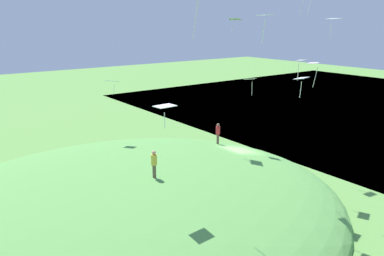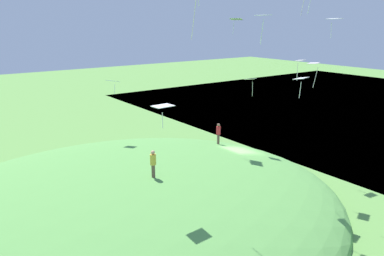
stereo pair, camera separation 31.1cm
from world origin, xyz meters
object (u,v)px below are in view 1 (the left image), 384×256
(person_with_child, at_px, (154,161))
(kite_13, at_px, (250,80))
(kite_7, at_px, (301,62))
(kite_2, at_px, (165,107))
(kite_4, at_px, (313,64))
(kite_3, at_px, (333,19))
(kite_12, at_px, (301,79))
(kite_6, at_px, (112,82))
(kite_5, at_px, (235,20))
(kite_11, at_px, (265,17))
(person_on_hilltop, at_px, (218,131))

(person_with_child, relative_size, kite_13, 1.17)
(person_with_child, height_order, kite_7, kite_7)
(kite_2, distance_m, kite_4, 12.49)
(kite_3, bearing_deg, kite_4, -50.19)
(kite_4, xyz_separation_m, kite_12, (2.91, 1.30, -0.60))
(person_with_child, relative_size, kite_6, 1.50)
(kite_3, bearing_deg, kite_12, 8.17)
(kite_2, relative_size, kite_5, 0.72)
(kite_3, relative_size, kite_12, 0.95)
(kite_7, relative_size, kite_12, 0.92)
(kite_11, bearing_deg, kite_4, -163.60)
(person_with_child, height_order, kite_4, kite_4)
(kite_4, height_order, kite_12, kite_4)
(kite_6, bearing_deg, kite_4, 125.75)
(kite_6, bearing_deg, person_on_hilltop, 147.44)
(kite_12, bearing_deg, kite_2, -5.72)
(kite_11, xyz_separation_m, kite_12, (-4.55, -0.90, -3.66))
(kite_3, bearing_deg, person_on_hilltop, -74.87)
(person_with_child, height_order, kite_12, kite_12)
(person_on_hilltop, distance_m, kite_13, 5.18)
(kite_5, xyz_separation_m, kite_6, (12.57, -0.92, -4.92))
(person_on_hilltop, bearing_deg, kite_3, 15.97)
(person_with_child, bearing_deg, kite_2, -34.57)
(kite_4, distance_m, kite_6, 15.71)
(kite_6, relative_size, kite_13, 0.78)
(person_on_hilltop, bearing_deg, kite_6, -121.72)
(kite_4, height_order, kite_13, kite_4)
(kite_2, xyz_separation_m, kite_5, (-15.87, -12.08, 4.32))
(kite_3, distance_m, kite_13, 8.32)
(kite_2, height_order, kite_11, kite_11)
(kite_4, relative_size, kite_11, 1.17)
(kite_12, bearing_deg, person_with_child, -28.15)
(kite_2, xyz_separation_m, kite_12, (-9.51, 0.95, 0.69))
(kite_3, bearing_deg, kite_13, -84.80)
(kite_7, relative_size, kite_11, 0.83)
(kite_5, distance_m, kite_11, 17.69)
(person_with_child, distance_m, kite_5, 18.94)
(kite_4, bearing_deg, person_on_hilltop, -77.89)
(kite_11, bearing_deg, kite_12, -168.84)
(kite_4, bearing_deg, kite_13, -90.33)
(kite_7, height_order, kite_12, kite_7)
(person_with_child, relative_size, kite_3, 1.40)
(kite_4, xyz_separation_m, kite_11, (7.46, 2.19, 3.06))
(person_on_hilltop, relative_size, kite_6, 1.55)
(person_on_hilltop, height_order, kite_5, kite_5)
(person_with_child, relative_size, kite_4, 1.03)
(kite_6, distance_m, kite_11, 15.75)
(person_with_child, height_order, kite_13, kite_13)
(kite_4, bearing_deg, kite_2, 1.59)
(person_with_child, distance_m, kite_3, 14.98)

